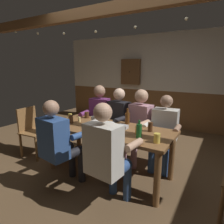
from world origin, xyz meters
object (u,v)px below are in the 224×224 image
(pint_glass_5, at_px, (157,138))
(condiment_caddy, at_px, (123,127))
(dining_table, at_px, (108,134))
(person_5, at_px, (107,153))
(person_3, at_px, (164,129))
(pint_glass_6, at_px, (94,121))
(person_4, at_px, (59,141))
(chair_empty_near_left, at_px, (33,130))
(pint_glass_2, at_px, (138,130))
(pint_glass_3, at_px, (150,127))
(person_2, at_px, (138,122))
(bottle_0, at_px, (127,118))
(plate_0, at_px, (108,123))
(person_1, at_px, (116,120))
(pint_glass_0, at_px, (70,117))
(person_0, at_px, (98,116))
(bottle_1, at_px, (139,131))
(wall_dart_cabinet, at_px, (131,72))
(pint_glass_4, at_px, (87,115))
(pint_glass_1, at_px, (71,119))
(table_candle, at_px, (79,119))

(pint_glass_5, bearing_deg, condiment_caddy, 154.86)
(dining_table, distance_m, person_5, 0.75)
(person_3, distance_m, pint_glass_6, 1.11)
(person_4, bearing_deg, chair_empty_near_left, 166.04)
(pint_glass_2, relative_size, pint_glass_3, 0.77)
(person_2, bearing_deg, dining_table, 81.30)
(person_2, bearing_deg, bottle_0, 88.88)
(plate_0, bearing_deg, person_4, -107.65)
(person_1, bearing_deg, person_3, -170.59)
(person_4, xyz_separation_m, pint_glass_0, (-0.40, 0.65, 0.13))
(pint_glass_6, bearing_deg, chair_empty_near_left, -176.76)
(person_0, height_order, person_4, person_0)
(person_2, xyz_separation_m, chair_empty_near_left, (-1.75, -0.77, -0.21))
(pint_glass_6, bearing_deg, bottle_1, -7.47)
(person_2, distance_m, bottle_1, 0.88)
(person_2, distance_m, wall_dart_cabinet, 2.57)
(person_5, relative_size, condiment_caddy, 8.90)
(person_4, bearing_deg, pint_glass_3, 47.95)
(person_0, xyz_separation_m, pint_glass_5, (1.41, -0.83, 0.10))
(pint_glass_4, distance_m, pint_glass_5, 1.49)
(person_2, bearing_deg, bottle_1, 122.48)
(pint_glass_6, bearing_deg, person_1, 90.67)
(pint_glass_6, relative_size, wall_dart_cabinet, 0.22)
(dining_table, relative_size, person_0, 1.48)
(person_4, relative_size, pint_glass_0, 11.14)
(person_2, height_order, pint_glass_6, person_2)
(person_2, distance_m, plate_0, 0.57)
(wall_dart_cabinet, bearing_deg, person_1, -70.38)
(condiment_caddy, relative_size, wall_dart_cabinet, 0.20)
(person_2, relative_size, bottle_0, 5.09)
(person_0, distance_m, pint_glass_1, 0.74)
(plate_0, bearing_deg, person_2, 56.65)
(chair_empty_near_left, xyz_separation_m, wall_dart_cabinet, (0.57, 2.91, 0.99))
(person_3, bearing_deg, person_2, -3.55)
(pint_glass_0, bearing_deg, pint_glass_2, -2.38)
(person_1, distance_m, pint_glass_5, 1.32)
(person_1, height_order, bottle_0, person_1)
(person_5, relative_size, pint_glass_1, 9.71)
(bottle_0, bearing_deg, pint_glass_5, -39.18)
(pint_glass_0, xyz_separation_m, pint_glass_3, (1.35, 0.12, 0.01))
(person_0, height_order, chair_empty_near_left, person_0)
(plate_0, height_order, pint_glass_6, pint_glass_6)
(person_1, bearing_deg, person_2, -170.36)
(pint_glass_6, bearing_deg, pint_glass_2, 2.60)
(person_1, height_order, pint_glass_6, person_1)
(pint_glass_1, height_order, pint_glass_2, pint_glass_1)
(person_1, relative_size, table_candle, 15.40)
(pint_glass_3, bearing_deg, person_1, 148.93)
(pint_glass_4, bearing_deg, bottle_1, -20.82)
(dining_table, bearing_deg, condiment_caddy, 20.80)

